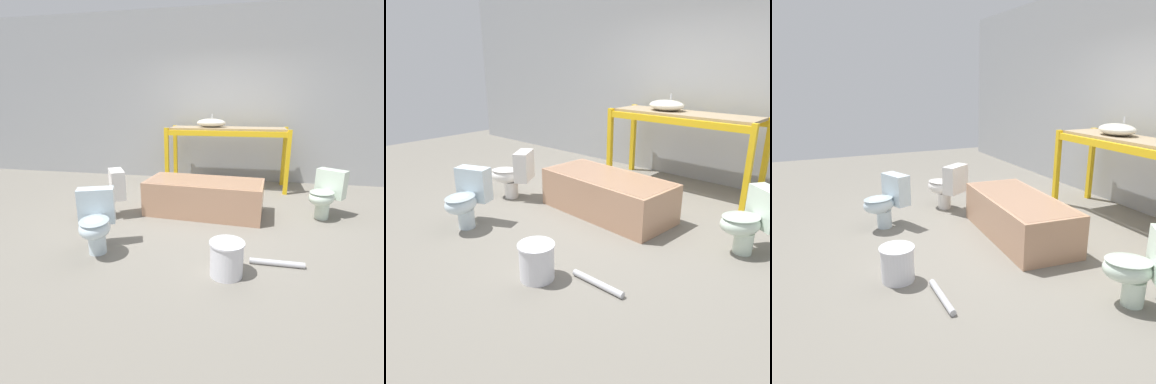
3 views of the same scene
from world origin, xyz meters
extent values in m
plane|color=slate|center=(0.00, 0.00, 0.00)|extent=(12.00, 12.00, 0.00)
cube|color=#9EA0A3|center=(0.00, 2.09, 1.60)|extent=(10.80, 0.08, 3.20)
cube|color=yellow|center=(-0.96, 1.20, 0.55)|extent=(0.07, 0.07, 1.10)
cube|color=yellow|center=(1.14, 1.20, 0.55)|extent=(0.07, 0.07, 1.10)
cube|color=yellow|center=(-0.96, 1.83, 0.55)|extent=(0.07, 0.07, 1.10)
cube|color=yellow|center=(1.14, 1.83, 0.55)|extent=(0.07, 0.07, 1.10)
cube|color=yellow|center=(0.09, 1.20, 1.02)|extent=(2.10, 0.06, 0.09)
cube|color=yellow|center=(0.09, 1.83, 1.02)|extent=(2.10, 0.06, 0.09)
cube|color=#998466|center=(0.09, 1.52, 1.08)|extent=(2.03, 0.56, 0.04)
ellipsoid|color=silver|center=(-0.20, 1.52, 1.17)|extent=(0.52, 0.39, 0.15)
cylinder|color=silver|center=(-0.20, 1.63, 1.29)|extent=(0.02, 0.02, 0.08)
cube|color=tan|center=(-0.08, 0.02, 0.24)|extent=(1.66, 0.84, 0.48)
cube|color=#977056|center=(-0.08, 0.02, 0.38)|extent=(1.57, 0.75, 0.20)
cylinder|color=silver|center=(1.52, 0.13, 0.11)|extent=(0.18, 0.18, 0.22)
ellipsoid|color=silver|center=(1.48, 0.07, 0.31)|extent=(0.48, 0.50, 0.21)
ellipsoid|color=#A3B3A3|center=(1.48, 0.07, 0.39)|extent=(0.46, 0.47, 0.03)
cube|color=silver|center=(1.63, 0.29, 0.46)|extent=(0.41, 0.36, 0.39)
cylinder|color=silver|center=(-1.00, -1.37, 0.11)|extent=(0.18, 0.18, 0.22)
ellipsoid|color=silver|center=(-0.97, -1.43, 0.31)|extent=(0.43, 0.48, 0.21)
ellipsoid|color=#9FAFB7|center=(-0.97, -1.43, 0.39)|extent=(0.41, 0.45, 0.03)
cube|color=silver|center=(-1.07, -1.19, 0.46)|extent=(0.42, 0.30, 0.39)
cylinder|color=white|center=(-1.41, -0.41, 0.11)|extent=(0.18, 0.18, 0.22)
ellipsoid|color=white|center=(-1.46, -0.45, 0.31)|extent=(0.50, 0.47, 0.21)
ellipsoid|color=beige|center=(-1.46, -0.45, 0.39)|extent=(0.47, 0.45, 0.03)
cube|color=white|center=(-1.24, -0.30, 0.46)|extent=(0.35, 0.41, 0.39)
cylinder|color=silver|center=(0.37, -1.54, 0.16)|extent=(0.30, 0.30, 0.33)
cylinder|color=silver|center=(0.37, -1.54, 0.32)|extent=(0.32, 0.32, 0.02)
cylinder|color=#B7B7BC|center=(0.83, -1.28, 0.03)|extent=(0.52, 0.06, 0.06)
camera|label=1|loc=(0.53, -3.97, 1.52)|focal=28.00mm
camera|label=2|loc=(2.52, -3.39, 1.80)|focal=35.00mm
camera|label=3|loc=(3.44, -2.21, 1.75)|focal=35.00mm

